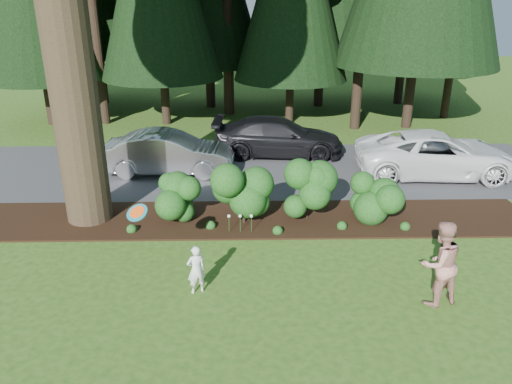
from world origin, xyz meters
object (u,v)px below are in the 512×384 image
child (196,270)px  car_white_suv (437,154)px  frisbee (137,212)px  car_silver_wagon (169,153)px  car_dark_suv (278,137)px  adult (440,264)px

child → car_white_suv: bearing=-159.6°
child → frisbee: bearing=-37.5°
car_white_suv → frisbee: 11.26m
car_silver_wagon → car_dark_suv: size_ratio=0.90×
car_white_suv → adult: bearing=163.9°
adult → frisbee: size_ratio=3.67×
car_white_suv → adult: size_ratio=2.96×
adult → car_dark_suv: bearing=-92.7°
car_white_suv → adult: (-2.68, -7.61, 0.14)m
car_silver_wagon → child: car_silver_wagon is taller
car_dark_suv → adult: (2.68, -10.03, 0.17)m
car_silver_wagon → frisbee: 7.26m
car_white_suv → car_dark_suv: (-5.37, 2.43, -0.04)m
car_dark_suv → frisbee: size_ratio=9.93×
car_silver_wagon → adult: 10.42m
car_white_suv → car_dark_suv: car_white_suv is taller
child → frisbee: (-1.22, 0.33, 1.20)m
child → car_dark_suv: bearing=-126.2°
car_white_suv → child: car_white_suv is taller
car_silver_wagon → frisbee: bearing=-174.3°
car_silver_wagon → car_white_suv: bearing=-90.1°
car_dark_suv → child: 9.83m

